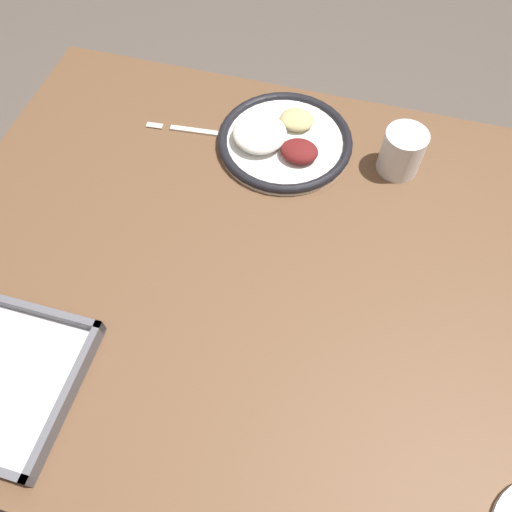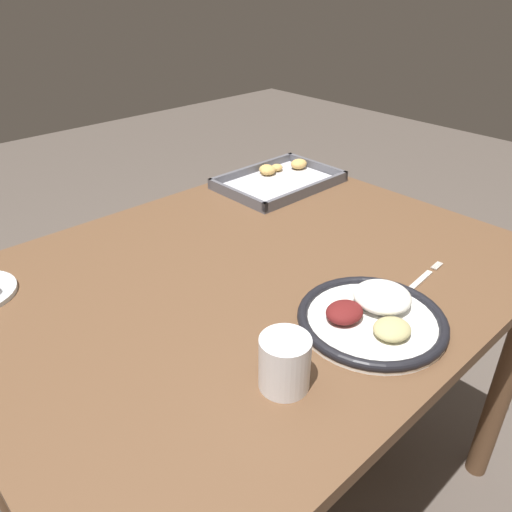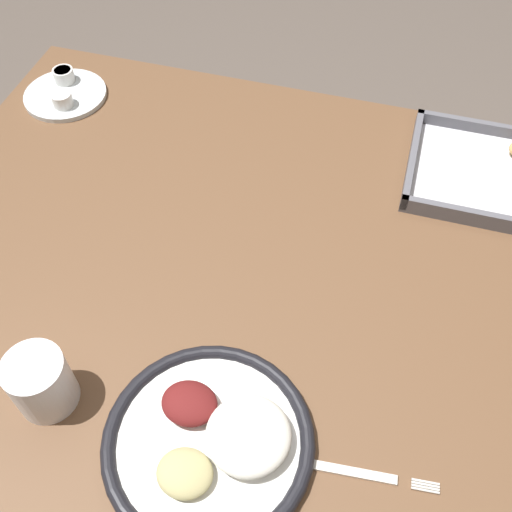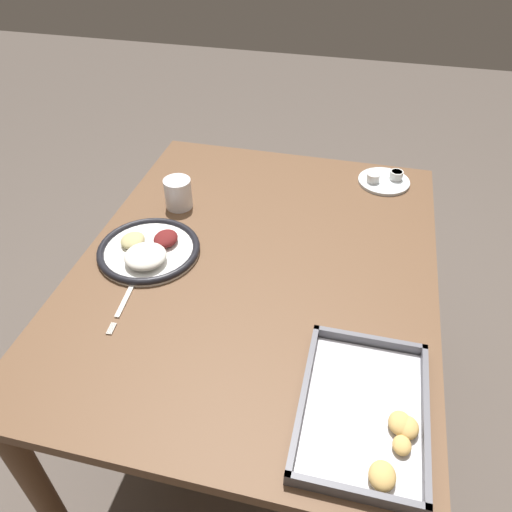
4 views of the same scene
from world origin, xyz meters
The scene contains 7 objects.
ground_plane centered at (0.00, 0.00, 0.00)m, with size 8.00×8.00×0.00m, color #564C44.
dining_table centered at (0.00, 0.00, 0.67)m, with size 1.21×0.94×0.77m.
dinner_plate centered at (0.03, -0.29, 0.79)m, with size 0.28×0.28×0.05m.
fork centered at (0.22, -0.28, 0.78)m, with size 0.20×0.03×0.00m.
saucer_plate centered at (-0.49, 0.31, 0.78)m, with size 0.17×0.17×0.04m.
baking_tray centered at (0.40, 0.32, 0.79)m, with size 0.36×0.25×0.04m.
drinking_cup centered at (-0.20, -0.29, 0.82)m, with size 0.08×0.08×0.09m.
Camera 4 is at (0.98, 0.23, 1.65)m, focal length 35.00 mm.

